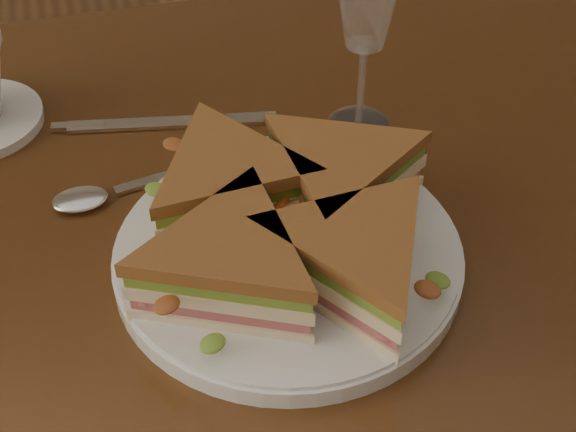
{
  "coord_description": "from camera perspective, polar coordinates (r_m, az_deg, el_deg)",
  "views": [
    {
      "loc": [
        -0.08,
        -0.48,
        1.21
      ],
      "look_at": [
        0.04,
        -0.05,
        0.8
      ],
      "focal_mm": 50.0,
      "sensor_mm": 36.0,
      "label": 1
    }
  ],
  "objects": [
    {
      "name": "crisps_mound",
      "position": [
        0.61,
        -0.0,
        -0.63
      ],
      "size": [
        0.09,
        0.09,
        0.05
      ],
      "primitive_type": null,
      "color": "#D95C1B",
      "rests_on": "plate"
    },
    {
      "name": "spoon",
      "position": [
        0.71,
        -12.78,
        1.62
      ],
      "size": [
        0.18,
        0.05,
        0.01
      ],
      "rotation": [
        0.0,
        0.0,
        0.19
      ],
      "color": "silver",
      "rests_on": "table"
    },
    {
      "name": "table",
      "position": [
        0.74,
        -3.81,
        -6.36
      ],
      "size": [
        1.2,
        0.8,
        0.75
      ],
      "color": "#351B0C",
      "rests_on": "ground"
    },
    {
      "name": "wine_glass",
      "position": [
        0.71,
        5.67,
        14.97
      ],
      "size": [
        0.06,
        0.06,
        0.18
      ],
      "color": "white",
      "rests_on": "table"
    },
    {
      "name": "knife",
      "position": [
        0.78,
        -9.26,
        6.47
      ],
      "size": [
        0.21,
        0.05,
        0.0
      ],
      "rotation": [
        0.0,
        0.0,
        -0.19
      ],
      "color": "silver",
      "rests_on": "table"
    },
    {
      "name": "sandwich_wedges",
      "position": [
        0.61,
        -0.0,
        -0.35
      ],
      "size": [
        0.32,
        0.32,
        0.06
      ],
      "color": "#FFE7BC",
      "rests_on": "plate"
    },
    {
      "name": "plate",
      "position": [
        0.63,
        -0.0,
        -2.81
      ],
      "size": [
        0.27,
        0.27,
        0.02
      ],
      "primitive_type": "cylinder",
      "color": "white",
      "rests_on": "table"
    }
  ]
}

